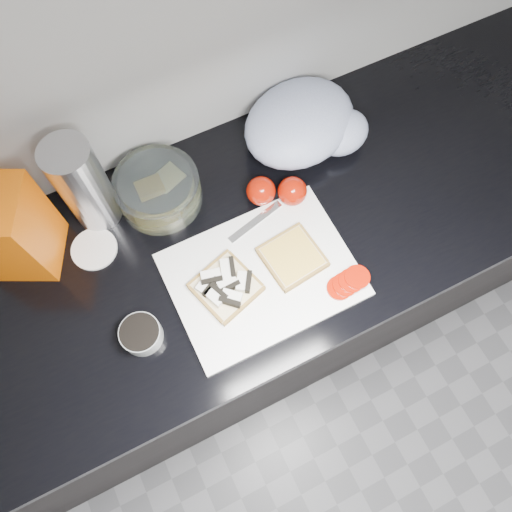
% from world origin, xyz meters
% --- Properties ---
extents(base_cabinet, '(3.50, 0.60, 0.86)m').
position_xyz_m(base_cabinet, '(0.00, 1.20, 0.43)').
color(base_cabinet, black).
rests_on(base_cabinet, ground).
extents(countertop, '(3.50, 0.64, 0.04)m').
position_xyz_m(countertop, '(0.00, 1.20, 0.88)').
color(countertop, black).
rests_on(countertop, base_cabinet).
extents(cutting_board, '(0.40, 0.30, 0.01)m').
position_xyz_m(cutting_board, '(0.09, 1.09, 0.91)').
color(cutting_board, white).
rests_on(cutting_board, countertop).
extents(bread_left, '(0.16, 0.16, 0.04)m').
position_xyz_m(bread_left, '(0.00, 1.09, 0.92)').
color(bread_left, beige).
rests_on(bread_left, cutting_board).
extents(bread_right, '(0.14, 0.14, 0.02)m').
position_xyz_m(bread_right, '(0.16, 1.09, 0.92)').
color(bread_right, beige).
rests_on(bread_right, cutting_board).
extents(tomato_slices, '(0.11, 0.08, 0.02)m').
position_xyz_m(tomato_slices, '(0.24, 0.98, 0.92)').
color(tomato_slices, '#981203').
rests_on(tomato_slices, cutting_board).
extents(knife, '(0.22, 0.07, 0.01)m').
position_xyz_m(knife, '(0.19, 1.23, 0.92)').
color(knife, silver).
rests_on(knife, cutting_board).
extents(seed_tub, '(0.09, 0.09, 0.04)m').
position_xyz_m(seed_tub, '(-0.20, 1.08, 0.92)').
color(seed_tub, '#979C9C').
rests_on(seed_tub, countertop).
extents(tub_lid, '(0.11, 0.11, 0.01)m').
position_xyz_m(tub_lid, '(-0.22, 1.31, 0.90)').
color(tub_lid, white).
rests_on(tub_lid, countertop).
extents(glass_bowl, '(0.19, 0.19, 0.08)m').
position_xyz_m(glass_bowl, '(-0.04, 1.37, 0.94)').
color(glass_bowl, silver).
rests_on(glass_bowl, countertop).
extents(bread_bag, '(0.20, 0.19, 0.24)m').
position_xyz_m(bread_bag, '(-0.36, 1.37, 1.02)').
color(bread_bag, '#D14903').
rests_on(bread_bag, countertop).
extents(steel_canister, '(0.10, 0.10, 0.25)m').
position_xyz_m(steel_canister, '(-0.18, 1.40, 1.02)').
color(steel_canister, '#B4B4B9').
rests_on(steel_canister, countertop).
extents(grocery_bag, '(0.34, 0.30, 0.13)m').
position_xyz_m(grocery_bag, '(0.34, 1.37, 0.96)').
color(grocery_bag, silver).
rests_on(grocery_bag, countertop).
extents(whole_tomatoes, '(0.13, 0.10, 0.07)m').
position_xyz_m(whole_tomatoes, '(0.21, 1.25, 0.93)').
color(whole_tomatoes, '#981203').
rests_on(whole_tomatoes, countertop).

